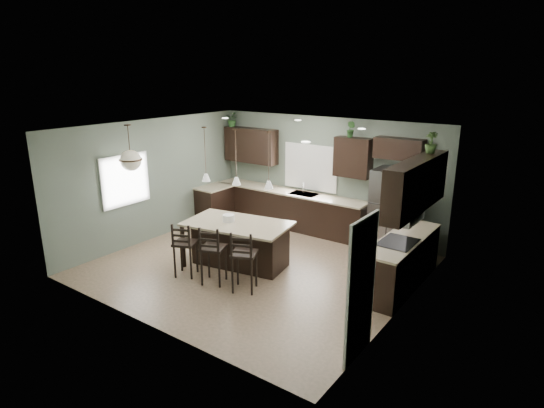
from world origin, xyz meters
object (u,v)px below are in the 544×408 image
Objects in this scene: refrigerator at (394,212)px; bar_stool_right at (244,260)px; bar_stool_center at (213,254)px; plant_back_left at (232,119)px; serving_dish at (229,218)px; kitchen_island at (238,244)px; bar_stool_left at (185,249)px.

refrigerator is 3.61m from bar_stool_right.
bar_stool_center is 4.84m from plant_back_left.
serving_dish is 3.88m from plant_back_left.
bar_stool_right is 5.14m from plant_back_left.
bar_stool_right is (0.99, -0.73, -0.41)m from serving_dish.
bar_stool_center is (0.13, -0.86, 0.11)m from kitchen_island.
bar_stool_left reaches higher than kitchen_island.
bar_stool_right reaches higher than bar_stool_center.
refrigerator is 4.00m from bar_stool_center.
kitchen_island is (-2.27, -2.51, -0.46)m from refrigerator.
bar_stool_right is at bearing -12.46° from bar_stool_center.
plant_back_left is (-4.67, 0.22, 1.66)m from refrigerator.
serving_dish reaches higher than kitchen_island.
bar_stool_left is at bearing -129.08° from refrigerator.
bar_stool_left is 2.90× the size of plant_back_left.
bar_stool_center is at bearing -54.77° from plant_back_left.
kitchen_island is at bearing 77.86° from bar_stool_center.
serving_dish is 1.29m from bar_stool_right.
bar_stool_right reaches higher than bar_stool_left.
bar_stool_left is 0.96× the size of bar_stool_center.
bar_stool_left is at bearing -62.91° from plant_back_left.
refrigerator reaches higher than kitchen_island.
refrigerator is at bearing -2.74° from plant_back_left.
bar_stool_center is at bearing -68.16° from serving_dish.
refrigerator is at bearing 45.88° from serving_dish.
plant_back_left is at bearing 92.85° from bar_stool_left.
serving_dish is 0.63× the size of plant_back_left.
serving_dish is 1.06m from bar_stool_left.
serving_dish is 0.98m from bar_stool_center.
plant_back_left is (-2.21, 2.77, 1.59)m from serving_dish.
plant_back_left reaches higher than serving_dish.
bar_stool_left is at bearing -110.15° from serving_dish.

